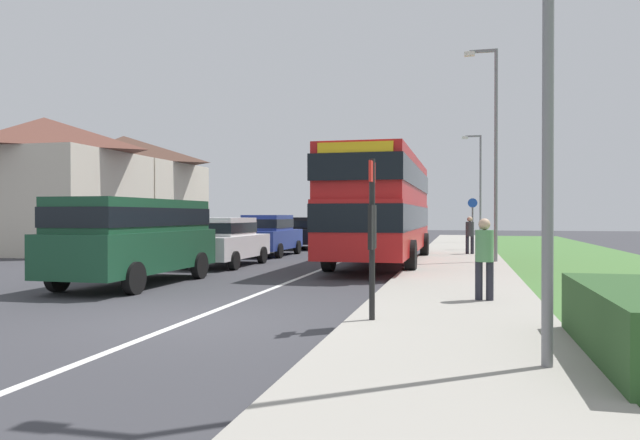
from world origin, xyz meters
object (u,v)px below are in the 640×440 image
parked_car_white (224,240)px  parked_car_blue (269,234)px  parked_car_black (306,231)px  pedestrian_walking_away (470,233)px  street_lamp_mid (493,141)px  street_lamp_far (478,181)px  parked_van_dark_green (135,234)px  double_decker_bus (383,203)px  cycle_route_sign (473,221)px  pedestrian_at_stop (484,255)px  bus_stop_sign (372,228)px

parked_car_white → parked_car_blue: parked_car_blue is taller
parked_car_black → pedestrian_walking_away: bearing=-27.4°
parked_car_black → street_lamp_mid: size_ratio=0.61×
street_lamp_mid → parked_car_white: bearing=-162.9°
street_lamp_far → parked_van_dark_green: bearing=-110.7°
double_decker_bus → parked_car_black: size_ratio=2.44×
pedestrian_walking_away → street_lamp_mid: (0.73, -3.91, 3.32)m
cycle_route_sign → street_lamp_mid: street_lamp_mid is taller
double_decker_bus → parked_car_black: 10.28m
pedestrian_at_stop → cycle_route_sign: cycle_route_sign is taller
parked_van_dark_green → pedestrian_at_stop: size_ratio=3.19×
street_lamp_far → parked_car_black: bearing=-141.2°
parked_van_dark_green → parked_car_black: parked_van_dark_green is taller
bus_stop_sign → parked_car_blue: bearing=114.1°
parked_car_white → street_lamp_far: (8.76, 17.97, 2.88)m
parked_car_white → cycle_route_sign: size_ratio=1.72×
parked_van_dark_green → bus_stop_sign: (6.55, -4.16, 0.27)m
parked_car_blue → cycle_route_sign: bearing=29.5°
parked_van_dark_green → street_lamp_far: size_ratio=0.82×
parked_van_dark_green → parked_car_black: bearing=89.9°
parked_car_blue → double_decker_bus: bearing=-31.1°
double_decker_bus → pedestrian_walking_away: size_ratio=6.70×
pedestrian_at_stop → street_lamp_mid: (0.62, 9.79, 3.32)m
parked_car_white → pedestrian_walking_away: (8.13, 6.63, 0.07)m
parked_car_white → street_lamp_far: street_lamp_far is taller
double_decker_bus → street_lamp_mid: street_lamp_mid is taller
parked_car_blue → cycle_route_sign: size_ratio=1.73×
street_lamp_mid → parked_car_black: bearing=137.5°
pedestrian_at_stop → pedestrian_walking_away: (-0.10, 13.70, 0.00)m
pedestrian_at_stop → pedestrian_walking_away: size_ratio=1.00×
parked_car_black → parked_van_dark_green: bearing=-90.1°
parked_car_white → street_lamp_mid: size_ratio=0.58×
parked_car_black → pedestrian_walking_away: 9.21m
double_decker_bus → cycle_route_sign: (3.20, 7.97, -0.72)m
cycle_route_sign → pedestrian_walking_away: bearing=-92.8°
pedestrian_walking_away → cycle_route_sign: cycle_route_sign is taller
bus_stop_sign → street_lamp_mid: 12.88m
double_decker_bus → parked_car_black: bearing=120.3°
pedestrian_at_stop → bus_stop_sign: bus_stop_sign is taller
double_decker_bus → pedestrian_walking_away: bearing=56.5°
bus_stop_sign → street_lamp_mid: bearing=79.1°
parked_car_black → pedestrian_at_stop: size_ratio=2.75×
parked_car_white → parked_car_black: 10.87m
parked_car_white → street_lamp_mid: bearing=17.1°
street_lamp_far → bus_stop_sign: bearing=-94.7°
parked_car_black → double_decker_bus: bearing=-59.7°
parked_van_dark_green → street_lamp_mid: size_ratio=0.71×
parked_van_dark_green → street_lamp_far: (8.84, 23.44, 2.52)m
parked_car_blue → cycle_route_sign: (8.46, 4.80, 0.48)m
parked_car_white → pedestrian_at_stop: 10.85m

